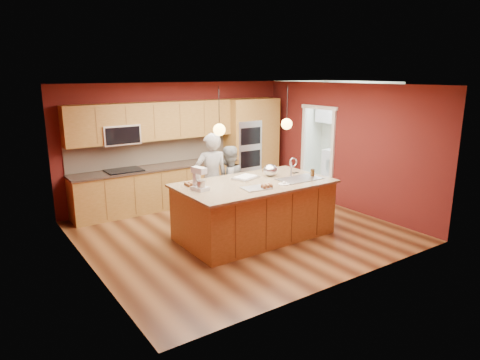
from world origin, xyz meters
TOP-DOWN VIEW (x-y plane):
  - floor at (0.00, 0.00)m, footprint 5.50×5.50m
  - ceiling at (0.00, 0.00)m, footprint 5.50×5.50m
  - wall_back at (0.00, 2.50)m, footprint 5.50×0.00m
  - wall_front at (0.00, -2.50)m, footprint 5.50×0.00m
  - wall_left at (-2.75, 0.00)m, footprint 0.00×5.00m
  - wall_right at (2.75, 0.00)m, footprint 0.00×5.00m
  - cabinet_run at (-0.68, 2.25)m, footprint 3.74×0.64m
  - oven_column at (1.85, 2.19)m, footprint 1.30×0.62m
  - doorway_trim at (2.73, 0.80)m, footprint 0.08×1.11m
  - laundry_room at (4.35, 1.20)m, footprint 2.60×2.70m
  - pendant_left at (-0.63, -0.33)m, footprint 0.20×0.20m
  - pendant_right at (0.81, -0.33)m, footprint 0.20×0.20m
  - island at (0.11, -0.33)m, footprint 2.75×1.54m
  - person_left at (-0.19, 0.69)m, footprint 0.73×0.56m
  - person_right at (0.20, 0.69)m, footprint 0.79×0.65m
  - stand_mixer at (-0.96, -0.23)m, footprint 0.25×0.31m
  - sheet_cake at (0.12, -0.02)m, footprint 0.54×0.47m
  - cooling_rack at (-0.13, -0.70)m, footprint 0.49×0.37m
  - mixing_bowl at (0.62, -0.11)m, footprint 0.28×0.28m
  - plate at (0.42, -0.75)m, footprint 0.19×0.19m
  - tumbler at (1.24, -0.60)m, footprint 0.07×0.07m
  - phone at (1.18, -0.19)m, footprint 0.12×0.06m
  - cupcakes_left at (-0.95, 0.10)m, footprint 0.21×0.21m
  - cupcakes_rack at (0.01, -0.79)m, footprint 0.21×0.14m
  - cupcakes_right at (0.80, 0.18)m, footprint 0.21×0.21m
  - washer at (4.22, 0.91)m, footprint 0.66×0.67m
  - dryer at (4.20, 1.53)m, footprint 0.63×0.64m

SIDE VIEW (x-z plane):
  - floor at x=0.00m, z-range 0.00..0.00m
  - washer at x=4.22m, z-range 0.00..0.90m
  - dryer at x=4.20m, z-range 0.00..0.91m
  - island at x=0.11m, z-range -0.18..1.21m
  - person_right at x=0.20m, z-range 0.00..1.51m
  - person_left at x=-0.19m, z-range 0.00..1.80m
  - cabinet_run at x=-0.68m, z-range -0.17..2.13m
  - phone at x=1.18m, z-range 1.01..1.02m
  - plate at x=0.42m, z-range 1.01..1.03m
  - cooling_rack at x=-0.13m, z-range 1.01..1.03m
  - sheet_cake at x=0.12m, z-range 1.01..1.06m
  - cupcakes_left at x=-0.95m, z-range 1.01..1.07m
  - cupcakes_right at x=0.80m, z-range 1.01..1.07m
  - doorway_trim at x=2.73m, z-range -0.05..2.15m
  - cupcakes_rack at x=0.01m, z-range 1.03..1.09m
  - tumbler at x=1.24m, z-range 1.01..1.16m
  - mixing_bowl at x=0.62m, z-range 1.01..1.24m
  - oven_column at x=1.85m, z-range 0.00..2.30m
  - stand_mixer at x=-0.96m, z-range 0.99..1.37m
  - wall_back at x=0.00m, z-range -1.40..4.10m
  - wall_front at x=0.00m, z-range -1.40..4.10m
  - wall_left at x=-2.75m, z-range -1.15..3.85m
  - wall_right at x=2.75m, z-range -1.15..3.85m
  - laundry_room at x=4.35m, z-range 0.60..3.30m
  - pendant_left at x=-0.63m, z-range 1.60..2.40m
  - pendant_right at x=0.81m, z-range 1.60..2.40m
  - ceiling at x=0.00m, z-range 2.70..2.70m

